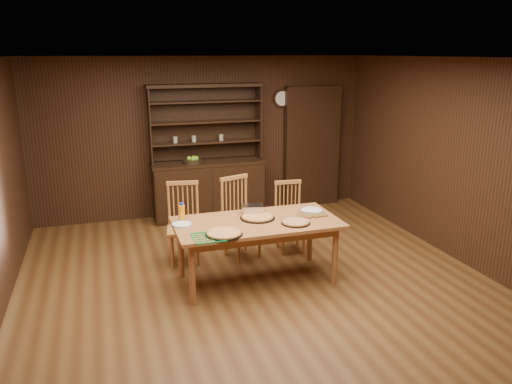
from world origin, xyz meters
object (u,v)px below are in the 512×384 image
object	(u,v)px
china_hutch	(208,182)
chair_right	(289,214)
chair_left	(184,220)
chair_center	(239,214)
juice_bottle	(182,213)
dining_table	(257,227)

from	to	relation	value
china_hutch	chair_right	xyz separation A→B (m)	(0.76, -1.73, -0.09)
chair_left	chair_center	xyz separation A→B (m)	(0.73, -0.05, 0.02)
chair_center	juice_bottle	bearing A→B (deg)	-166.32
china_hutch	chair_center	distance (m)	1.73
chair_center	juice_bottle	world-z (taller)	chair_center
chair_center	chair_right	world-z (taller)	chair_center
dining_table	chair_center	world-z (taller)	chair_center
chair_right	chair_center	bearing A→B (deg)	-175.59
chair_right	juice_bottle	size ratio (longest dim) A/B	4.40
dining_table	chair_left	size ratio (longest dim) A/B	1.83
china_hutch	chair_center	size ratio (longest dim) A/B	2.01
juice_bottle	chair_center	bearing A→B (deg)	32.64
chair_left	juice_bottle	xyz separation A→B (m)	(-0.11, -0.59, 0.29)
chair_right	dining_table	bearing A→B (deg)	-127.10
chair_right	chair_left	bearing A→B (deg)	-177.41
chair_right	juice_bottle	xyz separation A→B (m)	(-1.57, -0.53, 0.34)
chair_left	chair_right	bearing A→B (deg)	7.16
juice_bottle	chair_right	bearing A→B (deg)	18.84
chair_center	chair_right	distance (m)	0.73
china_hutch	chair_left	size ratio (longest dim) A/B	2.07
dining_table	juice_bottle	bearing A→B (deg)	161.25
chair_left	china_hutch	bearing A→B (deg)	76.90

